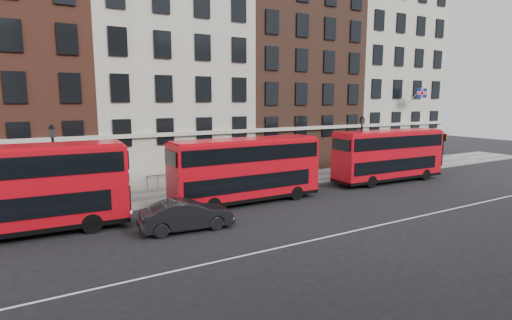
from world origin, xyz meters
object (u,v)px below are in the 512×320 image
bus_b (10,189)px  traffic_light (444,143)px  bus_d (388,155)px  car_front (187,215)px  bus_c (246,169)px

bus_b → traffic_light: size_ratio=3.37×
bus_d → car_front: 19.32m
bus_c → traffic_light: size_ratio=3.13×
bus_c → car_front: (-5.43, -3.32, -1.50)m
bus_b → bus_d: size_ratio=1.07×
bus_b → traffic_light: bus_b is taller
bus_c → bus_b: bearing=-179.9°
bus_d → car_front: (-18.97, -3.32, -1.50)m
bus_b → bus_d: bus_b is taller
bus_b → bus_c: bus_b is taller
car_front → traffic_light: size_ratio=1.50×
car_front → traffic_light: traffic_light is taller
bus_c → traffic_light: bearing=5.4°
bus_d → bus_b: bearing=-177.9°
bus_c → bus_d: (13.54, 0.00, 0.00)m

